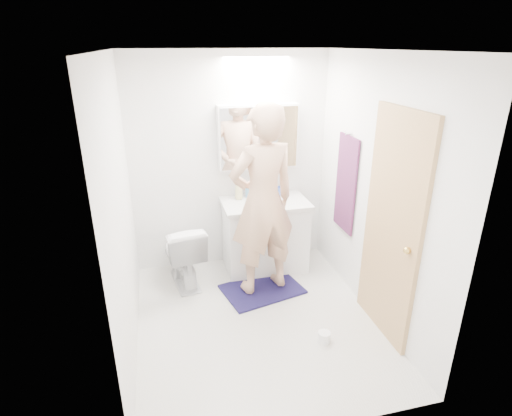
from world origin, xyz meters
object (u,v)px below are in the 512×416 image
object	(u,v)px
soap_bottle_a	(239,190)
toilet_paper_roll	(324,337)
toothbrush_cup	(280,191)
soap_bottle_b	(250,189)
medicine_cabinet	(258,137)
toilet	(183,253)
vanity_cabinet	(265,237)
person	(263,202)

from	to	relation	value
soap_bottle_a	toilet_paper_roll	world-z (taller)	soap_bottle_a
soap_bottle_a	toothbrush_cup	size ratio (longest dim) A/B	2.14
soap_bottle_b	toilet_paper_roll	world-z (taller)	soap_bottle_b
toothbrush_cup	soap_bottle_b	bearing A→B (deg)	176.66
medicine_cabinet	toothbrush_cup	bearing A→B (deg)	-11.45
toilet_paper_roll	toilet	bearing A→B (deg)	130.85
vanity_cabinet	toilet	distance (m)	0.95
vanity_cabinet	toothbrush_cup	bearing A→B (deg)	36.55
medicine_cabinet	toilet	bearing A→B (deg)	-160.37
person	vanity_cabinet	bearing A→B (deg)	-121.41
toilet	toilet_paper_roll	bearing A→B (deg)	122.07
medicine_cabinet	soap_bottle_b	distance (m)	0.60
medicine_cabinet	person	bearing A→B (deg)	-100.17
vanity_cabinet	toothbrush_cup	xyz separation A→B (m)	(0.22, 0.16, 0.48)
toilet	vanity_cabinet	bearing A→B (deg)	178.18
vanity_cabinet	toilet	xyz separation A→B (m)	(-0.94, -0.11, -0.03)
soap_bottle_a	soap_bottle_b	world-z (taller)	soap_bottle_a
vanity_cabinet	person	world-z (taller)	person
toilet	medicine_cabinet	bearing A→B (deg)	-169.15
person	soap_bottle_b	world-z (taller)	person
person	toilet_paper_roll	distance (m)	1.37
toilet	person	size ratio (longest dim) A/B	0.37
person	soap_bottle_b	distance (m)	0.67
toilet	toothbrush_cup	bearing A→B (deg)	-175.42
toothbrush_cup	medicine_cabinet	bearing A→B (deg)	168.55
person	toothbrush_cup	distance (m)	0.75
person	soap_bottle_a	distance (m)	0.64
soap_bottle_b	toothbrush_cup	world-z (taller)	soap_bottle_b
person	soap_bottle_b	xyz separation A→B (m)	(0.03, 0.66, -0.10)
person	toothbrush_cup	bearing A→B (deg)	-133.64
soap_bottle_b	person	bearing A→B (deg)	-92.39
person	medicine_cabinet	bearing A→B (deg)	-113.67
medicine_cabinet	toothbrush_cup	distance (m)	0.68
toilet	soap_bottle_b	xyz separation A→B (m)	(0.82, 0.30, 0.56)
person	soap_bottle_b	bearing A→B (deg)	-105.89
medicine_cabinet	person	xyz separation A→B (m)	(-0.12, -0.69, -0.49)
toilet_paper_roll	soap_bottle_b	bearing A→B (deg)	100.56
toilet	soap_bottle_b	world-z (taller)	soap_bottle_b
toilet	person	world-z (taller)	person
vanity_cabinet	soap_bottle_b	distance (m)	0.57
soap_bottle_b	toilet_paper_roll	bearing A→B (deg)	-79.44
vanity_cabinet	toothbrush_cup	size ratio (longest dim) A/B	8.58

